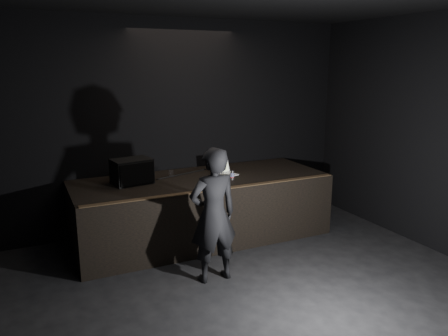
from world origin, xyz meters
TOP-DOWN VIEW (x-y plane):
  - ground at (0.00, 0.00)m, footprint 7.00×7.00m
  - room_walls at (0.00, 0.00)m, footprint 6.10×7.10m
  - stage_riser at (0.00, 2.73)m, footprint 4.00×1.50m
  - riser_lip at (0.00, 2.02)m, footprint 3.92×0.10m
  - stage_monitor at (-1.07, 2.87)m, footprint 0.62×0.49m
  - cable at (-0.20, 3.05)m, footprint 0.96×0.32m
  - laptop at (0.42, 2.75)m, footprint 0.38×0.36m
  - beer_can at (0.39, 2.42)m, footprint 0.06×0.06m
  - plastic_cup at (-0.41, 3.01)m, footprint 0.08×0.08m
  - wii_remote at (0.02, 2.14)m, footprint 0.11×0.14m
  - person at (-0.41, 1.34)m, footprint 0.65×0.44m

SIDE VIEW (x-z plane):
  - ground at x=0.00m, z-range 0.00..0.00m
  - stage_riser at x=0.00m, z-range 0.00..1.00m
  - person at x=-0.41m, z-range 0.00..1.76m
  - riser_lip at x=0.00m, z-range 1.00..1.01m
  - cable at x=-0.20m, z-range 1.00..1.02m
  - wii_remote at x=0.02m, z-range 1.00..1.03m
  - plastic_cup at x=-0.41m, z-range 1.00..1.11m
  - laptop at x=0.42m, z-range 0.95..1.17m
  - beer_can at x=0.39m, z-range 1.00..1.15m
  - stage_monitor at x=-1.07m, z-range 1.00..1.38m
  - room_walls at x=0.00m, z-range 0.26..3.78m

